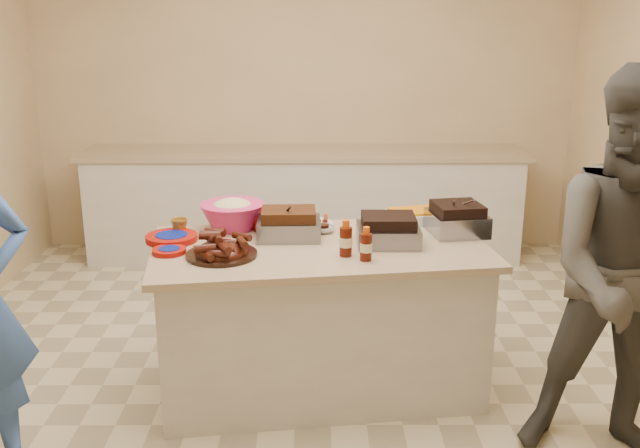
{
  "coord_description": "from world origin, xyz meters",
  "views": [
    {
      "loc": [
        0.12,
        -3.53,
        1.99
      ],
      "look_at": [
        0.13,
        0.04,
        0.92
      ],
      "focal_mm": 40.0,
      "sensor_mm": 36.0,
      "label": 1
    }
  ],
  "objects_px": {
    "rib_platter": "(222,256)",
    "mustard_bottle": "(294,243)",
    "island": "(320,386)",
    "plastic_cup": "(180,234)",
    "bbq_bottle_b": "(366,260)",
    "coleslaw_bowl": "(233,229)",
    "bbq_bottle_a": "(346,256)",
    "roasting_pan": "(456,233)"
  },
  "relations": [
    {
      "from": "rib_platter",
      "to": "mustard_bottle",
      "type": "height_order",
      "value": "rib_platter"
    },
    {
      "from": "island",
      "to": "rib_platter",
      "type": "relative_size",
      "value": 4.86
    },
    {
      "from": "plastic_cup",
      "to": "bbq_bottle_b",
      "type": "bearing_deg",
      "value": -23.89
    },
    {
      "from": "coleslaw_bowl",
      "to": "bbq_bottle_b",
      "type": "relative_size",
      "value": 2.12
    },
    {
      "from": "bbq_bottle_a",
      "to": "bbq_bottle_b",
      "type": "distance_m",
      "value": 0.12
    },
    {
      "from": "rib_platter",
      "to": "bbq_bottle_b",
      "type": "bearing_deg",
      "value": -4.98
    },
    {
      "from": "rib_platter",
      "to": "coleslaw_bowl",
      "type": "height_order",
      "value": "coleslaw_bowl"
    },
    {
      "from": "bbq_bottle_b",
      "to": "coleslaw_bowl",
      "type": "bearing_deg",
      "value": 143.14
    },
    {
      "from": "rib_platter",
      "to": "bbq_bottle_a",
      "type": "bearing_deg",
      "value": 0.58
    },
    {
      "from": "rib_platter",
      "to": "roasting_pan",
      "type": "distance_m",
      "value": 1.3
    },
    {
      "from": "island",
      "to": "roasting_pan",
      "type": "distance_m",
      "value": 1.13
    },
    {
      "from": "bbq_bottle_b",
      "to": "island",
      "type": "bearing_deg",
      "value": 133.47
    },
    {
      "from": "roasting_pan",
      "to": "mustard_bottle",
      "type": "xyz_separation_m",
      "value": [
        -0.89,
        -0.17,
        0.0
      ]
    },
    {
      "from": "roasting_pan",
      "to": "plastic_cup",
      "type": "distance_m",
      "value": 1.52
    },
    {
      "from": "roasting_pan",
      "to": "mustard_bottle",
      "type": "height_order",
      "value": "roasting_pan"
    },
    {
      "from": "island",
      "to": "roasting_pan",
      "type": "xyz_separation_m",
      "value": [
        0.75,
        0.21,
        0.82
      ]
    },
    {
      "from": "island",
      "to": "bbq_bottle_a",
      "type": "relative_size",
      "value": 9.37
    },
    {
      "from": "bbq_bottle_b",
      "to": "plastic_cup",
      "type": "distance_m",
      "value": 1.08
    },
    {
      "from": "roasting_pan",
      "to": "plastic_cup",
      "type": "relative_size",
      "value": 3.2
    },
    {
      "from": "rib_platter",
      "to": "roasting_pan",
      "type": "relative_size",
      "value": 1.23
    },
    {
      "from": "rib_platter",
      "to": "bbq_bottle_a",
      "type": "height_order",
      "value": "bbq_bottle_a"
    },
    {
      "from": "island",
      "to": "mustard_bottle",
      "type": "distance_m",
      "value": 0.83
    },
    {
      "from": "rib_platter",
      "to": "bbq_bottle_b",
      "type": "xyz_separation_m",
      "value": [
        0.71,
        -0.06,
        0.0
      ]
    },
    {
      "from": "rib_platter",
      "to": "coleslaw_bowl",
      "type": "relative_size",
      "value": 0.98
    },
    {
      "from": "plastic_cup",
      "to": "rib_platter",
      "type": "bearing_deg",
      "value": -53.57
    },
    {
      "from": "roasting_pan",
      "to": "bbq_bottle_b",
      "type": "bearing_deg",
      "value": -149.46
    },
    {
      "from": "plastic_cup",
      "to": "mustard_bottle",
      "type": "bearing_deg",
      "value": -14.75
    },
    {
      "from": "roasting_pan",
      "to": "rib_platter",
      "type": "bearing_deg",
      "value": -172.47
    },
    {
      "from": "island",
      "to": "coleslaw_bowl",
      "type": "relative_size",
      "value": 4.78
    },
    {
      "from": "coleslaw_bowl",
      "to": "bbq_bottle_b",
      "type": "xyz_separation_m",
      "value": [
        0.71,
        -0.53,
        0.0
      ]
    },
    {
      "from": "rib_platter",
      "to": "bbq_bottle_a",
      "type": "xyz_separation_m",
      "value": [
        0.62,
        0.01,
        0.0
      ]
    },
    {
      "from": "island",
      "to": "roasting_pan",
      "type": "relative_size",
      "value": 5.99
    },
    {
      "from": "mustard_bottle",
      "to": "island",
      "type": "bearing_deg",
      "value": -15.36
    },
    {
      "from": "island",
      "to": "coleslaw_bowl",
      "type": "distance_m",
      "value": 1.0
    },
    {
      "from": "island",
      "to": "rib_platter",
      "type": "height_order",
      "value": "rib_platter"
    },
    {
      "from": "coleslaw_bowl",
      "to": "bbq_bottle_a",
      "type": "relative_size",
      "value": 1.96
    },
    {
      "from": "bbq_bottle_b",
      "to": "mustard_bottle",
      "type": "xyz_separation_m",
      "value": [
        -0.36,
        0.27,
        0.0
      ]
    },
    {
      "from": "coleslaw_bowl",
      "to": "bbq_bottle_b",
      "type": "distance_m",
      "value": 0.89
    },
    {
      "from": "rib_platter",
      "to": "plastic_cup",
      "type": "distance_m",
      "value": 0.47
    },
    {
      "from": "bbq_bottle_b",
      "to": "mustard_bottle",
      "type": "height_order",
      "value": "bbq_bottle_b"
    },
    {
      "from": "plastic_cup",
      "to": "bbq_bottle_a",
      "type": "bearing_deg",
      "value": -22.49
    },
    {
      "from": "rib_platter",
      "to": "mustard_bottle",
      "type": "relative_size",
      "value": 3.37
    }
  ]
}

